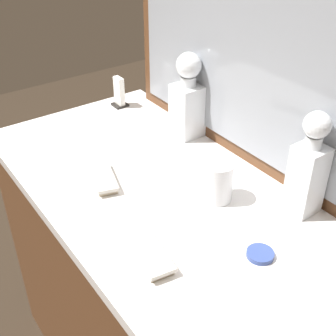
{
  "coord_description": "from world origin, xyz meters",
  "views": [
    {
      "loc": [
        0.8,
        -0.57,
        1.63
      ],
      "look_at": [
        0.0,
        0.0,
        0.98
      ],
      "focal_mm": 48.54,
      "sensor_mm": 36.0,
      "label": 1
    }
  ],
  "objects_px": {
    "silver_brush_front": "(149,254)",
    "napkin_holder": "(119,94)",
    "crystal_decanter_front": "(307,173)",
    "silver_brush_center": "(103,178)",
    "crystal_tumbler_far_left": "(218,183)",
    "porcelain_dish": "(260,254)",
    "crystal_decanter_rear": "(188,103)"
  },
  "relations": [
    {
      "from": "crystal_tumbler_far_left",
      "to": "porcelain_dish",
      "type": "xyz_separation_m",
      "value": [
        0.22,
        -0.06,
        -0.04
      ]
    },
    {
      "from": "crystal_decanter_front",
      "to": "porcelain_dish",
      "type": "distance_m",
      "value": 0.24
    },
    {
      "from": "crystal_decanter_front",
      "to": "napkin_holder",
      "type": "distance_m",
      "value": 0.8
    },
    {
      "from": "crystal_decanter_front",
      "to": "crystal_tumbler_far_left",
      "type": "distance_m",
      "value": 0.22
    },
    {
      "from": "crystal_decanter_front",
      "to": "napkin_holder",
      "type": "height_order",
      "value": "crystal_decanter_front"
    },
    {
      "from": "silver_brush_front",
      "to": "silver_brush_center",
      "type": "bearing_deg",
      "value": 169.48
    },
    {
      "from": "silver_brush_front",
      "to": "napkin_holder",
      "type": "relative_size",
      "value": 1.48
    },
    {
      "from": "crystal_decanter_front",
      "to": "porcelain_dish",
      "type": "relative_size",
      "value": 4.4
    },
    {
      "from": "crystal_tumbler_far_left",
      "to": "crystal_decanter_front",
      "type": "bearing_deg",
      "value": 42.23
    },
    {
      "from": "silver_brush_center",
      "to": "porcelain_dish",
      "type": "bearing_deg",
      "value": 17.59
    },
    {
      "from": "silver_brush_front",
      "to": "porcelain_dish",
      "type": "xyz_separation_m",
      "value": [
        0.14,
        0.21,
        -0.01
      ]
    },
    {
      "from": "silver_brush_center",
      "to": "napkin_holder",
      "type": "xyz_separation_m",
      "value": [
        -0.39,
        0.28,
        0.03
      ]
    },
    {
      "from": "silver_brush_front",
      "to": "porcelain_dish",
      "type": "relative_size",
      "value": 2.6
    },
    {
      "from": "crystal_decanter_front",
      "to": "silver_brush_center",
      "type": "distance_m",
      "value": 0.54
    },
    {
      "from": "crystal_tumbler_far_left",
      "to": "silver_brush_center",
      "type": "xyz_separation_m",
      "value": [
        -0.24,
        -0.21,
        -0.04
      ]
    },
    {
      "from": "crystal_decanter_front",
      "to": "silver_brush_front",
      "type": "distance_m",
      "value": 0.43
    },
    {
      "from": "silver_brush_center",
      "to": "porcelain_dish",
      "type": "distance_m",
      "value": 0.48
    },
    {
      "from": "silver_brush_center",
      "to": "crystal_decanter_rear",
      "type": "bearing_deg",
      "value": 102.94
    },
    {
      "from": "silver_brush_front",
      "to": "silver_brush_center",
      "type": "relative_size",
      "value": 1.01
    },
    {
      "from": "porcelain_dish",
      "to": "crystal_tumbler_far_left",
      "type": "bearing_deg",
      "value": 164.61
    },
    {
      "from": "silver_brush_front",
      "to": "crystal_tumbler_far_left",
      "type": "bearing_deg",
      "value": 106.8
    },
    {
      "from": "porcelain_dish",
      "to": "crystal_decanter_front",
      "type": "bearing_deg",
      "value": 106.61
    },
    {
      "from": "crystal_decanter_rear",
      "to": "crystal_tumbler_far_left",
      "type": "distance_m",
      "value": 0.36
    },
    {
      "from": "crystal_tumbler_far_left",
      "to": "napkin_holder",
      "type": "distance_m",
      "value": 0.64
    },
    {
      "from": "silver_brush_center",
      "to": "silver_brush_front",
      "type": "bearing_deg",
      "value": -10.52
    },
    {
      "from": "silver_brush_front",
      "to": "silver_brush_center",
      "type": "distance_m",
      "value": 0.33
    },
    {
      "from": "silver_brush_front",
      "to": "napkin_holder",
      "type": "distance_m",
      "value": 0.8
    },
    {
      "from": "crystal_decanter_front",
      "to": "crystal_decanter_rear",
      "type": "bearing_deg",
      "value": 179.57
    },
    {
      "from": "silver_brush_front",
      "to": "napkin_holder",
      "type": "height_order",
      "value": "napkin_holder"
    },
    {
      "from": "silver_brush_front",
      "to": "crystal_decanter_front",
      "type": "bearing_deg",
      "value": 79.17
    },
    {
      "from": "crystal_decanter_rear",
      "to": "crystal_tumbler_far_left",
      "type": "bearing_deg",
      "value": -24.66
    },
    {
      "from": "crystal_decanter_front",
      "to": "silver_brush_front",
      "type": "bearing_deg",
      "value": -100.83
    }
  ]
}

